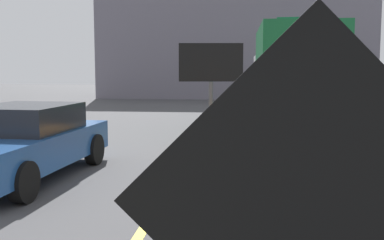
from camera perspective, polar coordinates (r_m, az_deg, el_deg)
roadwork_sign at (r=1.97m, az=14.68°, el=-11.33°), size 1.63×0.09×2.33m
arrow_board_trailer at (r=11.59m, az=2.33°, el=-1.47°), size 1.60×1.90×2.70m
box_truck at (r=16.27m, az=12.33°, el=5.44°), size 2.58×7.89×3.40m
pickup_car at (r=9.21m, az=-20.42°, el=-2.57°), size 2.17×4.52×1.38m
highway_guide_sign at (r=25.34m, az=14.86°, el=9.25°), size 2.79×0.29×5.00m
far_building_block at (r=34.53m, az=5.22°, el=10.05°), size 18.86×7.40×8.57m
traffic_cone_mid_lane at (r=6.13m, az=-0.25°, el=-9.71°), size 0.36×0.36×0.74m
traffic_cone_far_lane at (r=8.32m, az=0.57°, el=-5.47°), size 0.36×0.36×0.72m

